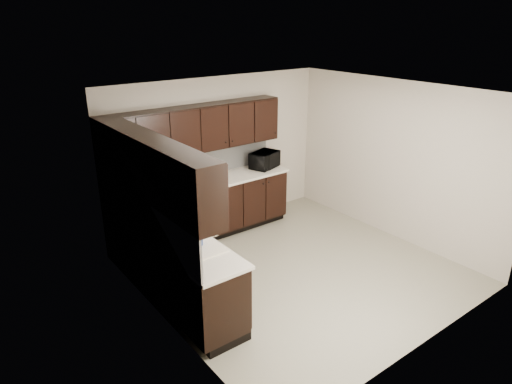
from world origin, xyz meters
The scene contains 20 objects.
floor centered at (0.00, 0.00, 0.00)m, with size 4.00×4.00×0.00m, color #9B9780.
ceiling centered at (0.00, 0.00, 2.50)m, with size 4.00×4.00×0.00m, color white.
wall_back centered at (0.00, 2.00, 1.25)m, with size 4.00×0.02×2.50m, color #C0B5A4.
wall_left centered at (-2.00, 0.00, 1.25)m, with size 0.02×4.00×2.50m, color #C0B5A4.
wall_right centered at (2.00, 0.00, 1.25)m, with size 0.02×4.00×2.50m, color #C0B5A4.
wall_front centered at (0.00, -2.00, 1.25)m, with size 4.00×0.02×2.50m, color #C0B5A4.
lower_cabinets centered at (-1.01, 1.11, 0.41)m, with size 3.00×2.80×0.90m.
countertop centered at (-1.01, 1.11, 0.92)m, with size 3.03×2.83×0.04m.
backsplash centered at (-1.22, 1.32, 1.18)m, with size 3.00×2.80×0.48m.
upper_cabinets centered at (-1.10, 1.20, 1.77)m, with size 3.00×2.80×0.70m.
dishwasher centered at (-0.70, 1.41, 0.55)m, with size 0.58×0.04×0.78m.
sink centered at (-1.68, -0.01, 0.88)m, with size 0.54×0.82×0.42m.
microwave centered at (0.75, 1.70, 1.08)m, with size 0.50×0.34×0.28m, color black.
soap_bottle_a centered at (-1.51, 0.03, 1.03)m, with size 0.08×0.08×0.18m, color gray.
soap_bottle_b centered at (-1.80, 0.85, 1.07)m, with size 0.10×0.10×0.25m, color gray.
toaster_oven centered at (-1.75, 1.77, 1.06)m, with size 0.38×0.28×0.24m, color #B3B3B5.
storage_bin centered at (-1.71, 0.28, 1.04)m, with size 0.50×0.37×0.20m, color white.
blue_pitcher centered at (-1.64, -0.07, 1.07)m, with size 0.17×0.17×0.25m, color #103595.
teal_tumbler centered at (-1.52, 0.84, 1.05)m, with size 0.10×0.10×0.22m, color #0B7E6D.
paper_towel_roll centered at (-1.60, 1.35, 1.08)m, with size 0.13×0.13×0.28m, color silver.
Camera 1 is at (-3.87, -4.14, 3.38)m, focal length 32.00 mm.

